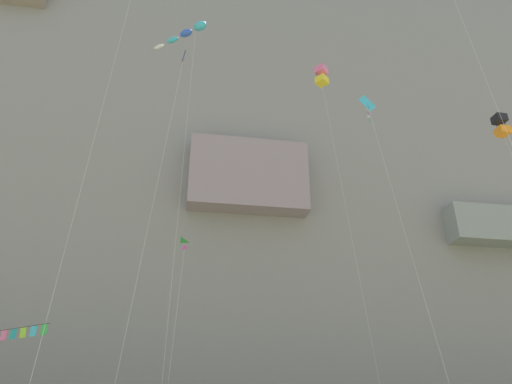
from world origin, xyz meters
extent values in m
cube|color=gray|center=(0.00, 57.17, 40.01)|extent=(180.00, 25.80, 80.02)
cube|color=gray|center=(0.00, 43.13, 26.80)|extent=(12.97, 2.66, 8.24)
cube|color=gray|center=(30.15, 42.97, 22.67)|extent=(14.52, 2.62, 4.30)
pyramid|color=green|center=(-6.10, 28.57, 13.13)|extent=(0.66, 0.99, 0.22)
cube|color=#CC3399|center=(-6.41, 28.56, 13.08)|extent=(0.29, 0.04, 0.31)
cylinder|color=silver|center=(-6.71, 27.64, 6.60)|extent=(0.61, 1.87, 12.96)
cube|color=navy|center=(-7.51, 27.31, 28.64)|extent=(0.24, 1.52, 1.50)
cylinder|color=black|center=(-7.51, 27.31, 28.64)|extent=(0.30, 0.11, 1.22)
cube|color=orange|center=(-7.56, 27.31, 28.08)|extent=(0.09, 0.17, 0.09)
cube|color=red|center=(-7.54, 27.31, 27.76)|extent=(0.03, 0.18, 0.09)
cube|color=green|center=(-7.49, 27.31, 27.45)|extent=(0.08, 0.17, 0.09)
cylinder|color=silver|center=(-8.55, 24.96, 14.29)|extent=(2.08, 4.72, 28.34)
ellipsoid|color=#38B2D1|center=(-6.41, 29.47, 34.18)|extent=(1.53, 1.45, 0.88)
ellipsoid|color=blue|center=(-7.62, 30.43, 34.08)|extent=(1.43, 1.33, 0.73)
ellipsoid|color=#38B2D1|center=(-8.83, 31.39, 33.98)|extent=(1.34, 1.20, 0.59)
ellipsoid|color=white|center=(-10.04, 32.34, 33.88)|extent=(1.24, 1.08, 0.44)
cylinder|color=silver|center=(-6.98, 27.99, 17.04)|extent=(0.42, 3.56, 33.83)
cube|color=black|center=(18.53, 26.63, 25.00)|extent=(0.97, 0.97, 0.65)
cube|color=orange|center=(18.53, 26.63, 23.80)|extent=(0.97, 0.97, 0.65)
cylinder|color=black|center=(18.95, 26.63, 24.40)|extent=(0.03, 0.03, 1.76)
cylinder|color=black|center=(18.11, 26.63, 24.40)|extent=(0.03, 0.03, 1.76)
cube|color=#38B2D1|center=(5.09, 22.35, 21.85)|extent=(1.37, 0.32, 1.39)
cylinder|color=black|center=(5.09, 22.35, 21.85)|extent=(0.08, 0.20, 1.14)
cube|color=white|center=(5.08, 22.35, 21.34)|extent=(0.17, 0.03, 0.08)
cube|color=purple|center=(5.08, 22.35, 21.05)|extent=(0.15, 0.10, 0.08)
cube|color=white|center=(5.06, 22.35, 20.76)|extent=(0.16, 0.08, 0.08)
cube|color=teal|center=(5.08, 22.35, 20.47)|extent=(0.15, 0.09, 0.08)
cylinder|color=silver|center=(6.24, 21.61, 10.90)|extent=(2.32, 1.48, 21.56)
cube|color=pink|center=(4.56, 29.68, 30.81)|extent=(1.27, 1.27, 0.63)
cube|color=yellow|center=(4.56, 29.68, 29.65)|extent=(1.27, 1.27, 0.63)
cylinder|color=black|center=(4.97, 29.68, 30.23)|extent=(0.03, 0.03, 1.71)
cylinder|color=black|center=(4.15, 29.68, 30.23)|extent=(0.03, 0.03, 1.71)
cylinder|color=silver|center=(5.66, 28.95, 14.73)|extent=(2.21, 1.47, 29.21)
cylinder|color=black|center=(-15.67, 29.04, 7.67)|extent=(3.72, 3.16, 0.03)
cube|color=pink|center=(-17.15, 30.29, 7.34)|extent=(0.45, 0.39, 0.60)
cube|color=teal|center=(-16.41, 29.66, 7.34)|extent=(0.47, 0.42, 0.60)
cube|color=#8CCC33|center=(-15.67, 29.04, 7.34)|extent=(0.46, 0.41, 0.60)
cube|color=#38B2D1|center=(-14.93, 28.41, 7.34)|extent=(0.44, 0.38, 0.60)
cube|color=green|center=(-14.19, 27.78, 7.34)|extent=(0.46, 0.40, 0.60)
cylinder|color=silver|center=(-12.36, 23.42, 17.05)|extent=(1.42, 3.33, 33.85)
cylinder|color=silver|center=(8.34, 14.90, 16.88)|extent=(0.09, 4.07, 33.52)
camera|label=1|loc=(-6.47, -2.10, 2.41)|focal=33.18mm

